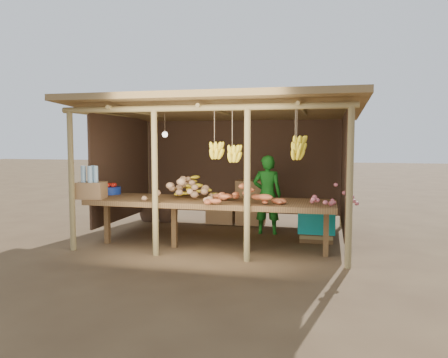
# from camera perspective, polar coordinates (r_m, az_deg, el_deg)

# --- Properties ---
(ground) EXTENTS (60.00, 60.00, 0.00)m
(ground) POSITION_cam_1_polar(r_m,az_deg,el_deg) (7.96, 0.00, -7.55)
(ground) COLOR brown
(ground) RESTS_ON ground
(stall_structure) EXTENTS (4.70, 3.50, 2.43)m
(stall_structure) POSITION_cam_1_polar(r_m,az_deg,el_deg) (7.78, 0.63, 6.39)
(stall_structure) COLOR #99824F
(stall_structure) RESTS_ON ground
(counter) EXTENTS (3.90, 1.05, 0.80)m
(counter) POSITION_cam_1_polar(r_m,az_deg,el_deg) (6.92, -1.85, -3.22)
(counter) COLOR brown
(counter) RESTS_ON ground
(potato_heap) EXTENTS (1.12, 0.74, 0.37)m
(potato_heap) POSITION_cam_1_polar(r_m,az_deg,el_deg) (6.93, -5.33, -1.18)
(potato_heap) COLOR #AB7E58
(potato_heap) RESTS_ON counter
(sweet_potato_heap) EXTENTS (1.17, 0.93, 0.36)m
(sweet_potato_heap) POSITION_cam_1_polar(r_m,az_deg,el_deg) (6.50, 2.83, -1.61)
(sweet_potato_heap) COLOR #B0542D
(sweet_potato_heap) RESTS_ON counter
(onion_heap) EXTENTS (0.82, 0.65, 0.35)m
(onion_heap) POSITION_cam_1_polar(r_m,az_deg,el_deg) (6.48, 14.16, -1.80)
(onion_heap) COLOR #B65860
(onion_heap) RESTS_ON counter
(banana_pile) EXTENTS (0.74, 0.56, 0.35)m
(banana_pile) POSITION_cam_1_polar(r_m,az_deg,el_deg) (7.24, -3.68, -0.98)
(banana_pile) COLOR yellow
(banana_pile) RESTS_ON counter
(tomato_basin) EXTENTS (0.37, 0.37, 0.19)m
(tomato_basin) POSITION_cam_1_polar(r_m,az_deg,el_deg) (7.89, -14.66, -1.35)
(tomato_basin) COLOR navy
(tomato_basin) RESTS_ON counter
(bottle_box) EXTENTS (0.47, 0.39, 0.53)m
(bottle_box) POSITION_cam_1_polar(r_m,az_deg,el_deg) (7.35, -16.93, -0.87)
(bottle_box) COLOR olive
(bottle_box) RESTS_ON counter
(vendor) EXTENTS (0.56, 0.40, 1.47)m
(vendor) POSITION_cam_1_polar(r_m,az_deg,el_deg) (8.14, 5.66, -2.04)
(vendor) COLOR #186E1B
(vendor) RESTS_ON ground
(tarp_crate) EXTENTS (0.62, 0.53, 0.74)m
(tarp_crate) POSITION_cam_1_polar(r_m,az_deg,el_deg) (7.75, 12.02, -5.72)
(tarp_crate) COLOR brown
(tarp_crate) RESTS_ON ground
(carton_stack) EXTENTS (1.21, 0.48, 0.91)m
(carton_stack) POSITION_cam_1_polar(r_m,az_deg,el_deg) (9.02, 2.23, -3.49)
(carton_stack) COLOR olive
(carton_stack) RESTS_ON ground
(burlap_sacks) EXTENTS (0.86, 0.45, 0.61)m
(burlap_sacks) POSITION_cam_1_polar(r_m,az_deg,el_deg) (9.57, -8.55, -3.89)
(burlap_sacks) COLOR #472F21
(burlap_sacks) RESTS_ON ground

